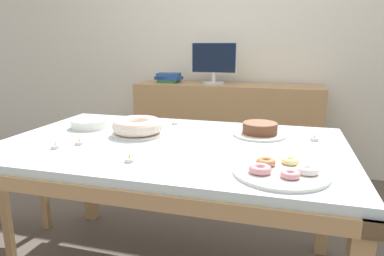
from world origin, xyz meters
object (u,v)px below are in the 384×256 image
pastry_platter (281,171)px  tealight_centre (315,139)px  computer_monitor (214,63)px  cake_golden_bundt (137,127)px  cake_chocolate_round (260,130)px  plate_stack (90,123)px  tealight_near_front (129,159)px  tealight_left_edge (79,143)px  tealight_right_edge (175,123)px  tealight_near_cakes (56,146)px  book_stack (169,78)px

pastry_platter → tealight_centre: pastry_platter is taller
computer_monitor → cake_golden_bundt: size_ratio=1.57×
cake_chocolate_round → plate_stack: bearing=-174.9°
tealight_near_front → tealight_left_edge: size_ratio=1.00×
plate_stack → tealight_centre: plate_stack is taller
tealight_right_edge → tealight_centre: bearing=-11.0°
cake_golden_bundt → plate_stack: 0.34m
cake_golden_bundt → tealight_left_edge: bearing=-128.9°
tealight_left_edge → tealight_centre: same height
cake_golden_bundt → tealight_right_edge: cake_golden_bundt is taller
computer_monitor → plate_stack: (-0.42, -1.42, -0.28)m
pastry_platter → tealight_centre: bearing=73.9°
tealight_left_edge → pastry_platter: bearing=-8.4°
tealight_near_cakes → tealight_right_edge: bearing=58.5°
tealight_near_cakes → cake_golden_bundt: bearing=50.9°
plate_stack → tealight_right_edge: size_ratio=5.25×
cake_golden_bundt → pastry_platter: cake_golden_bundt is taller
computer_monitor → tealight_near_cakes: 1.88m
plate_stack → tealight_near_front: bearing=-45.0°
pastry_platter → tealight_left_edge: (-0.94, 0.14, -0.00)m
tealight_right_edge → book_stack: bearing=111.0°
plate_stack → tealight_near_cakes: 0.41m
pastry_platter → tealight_near_cakes: bearing=176.9°
computer_monitor → tealight_near_front: computer_monitor is taller
plate_stack → tealight_near_cakes: bearing=-79.9°
cake_chocolate_round → tealight_centre: cake_chocolate_round is taller
pastry_platter → tealight_near_front: 0.60m
cake_golden_bundt → cake_chocolate_round: bearing=14.8°
cake_chocolate_round → tealight_centre: bearing=-6.0°
tealight_right_edge → tealight_left_edge: size_ratio=1.00×
computer_monitor → tealight_centre: size_ratio=10.60×
cake_chocolate_round → cake_golden_bundt: 0.64m
tealight_near_front → computer_monitor: bearing=91.8°
book_stack → tealight_right_edge: bearing=-69.0°
cake_golden_bundt → tealight_left_edge: cake_golden_bundt is taller
computer_monitor → book_stack: bearing=179.8°
tealight_centre → tealight_near_front: bearing=-144.2°
book_stack → plate_stack: bearing=-89.3°
pastry_platter → tealight_right_edge: pastry_platter is taller
tealight_near_cakes → tealight_left_edge: 0.11m
cake_chocolate_round → tealight_centre: (0.27, -0.03, -0.02)m
book_stack → cake_golden_bundt: book_stack is taller
book_stack → tealight_near_front: (0.50, -1.90, -0.15)m
computer_monitor → pastry_platter: computer_monitor is taller
tealight_right_edge → tealight_near_front: 0.69m
tealight_near_cakes → tealight_centre: same height
cake_chocolate_round → tealight_near_cakes: bearing=-151.1°
cake_golden_bundt → tealight_near_front: (0.15, -0.40, -0.03)m
cake_golden_bundt → book_stack: bearing=103.2°
tealight_right_edge → tealight_left_edge: bearing=-120.1°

